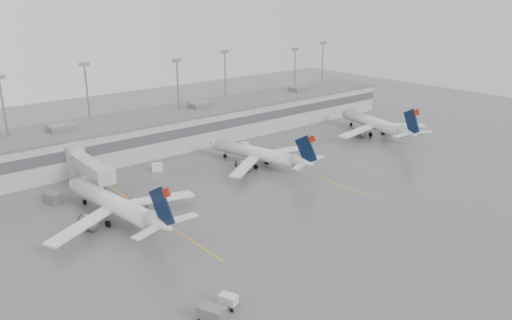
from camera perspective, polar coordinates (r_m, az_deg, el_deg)
ground at (r=79.31m, az=8.33°, el=-8.47°), size 260.00×260.00×0.00m
terminal at (r=121.46m, az=-12.24°, el=3.06°), size 152.00×17.00×9.45m
light_masts at (r=124.72m, az=-13.74°, el=7.07°), size 142.40×8.00×20.60m
jet_bridge_right at (r=102.93m, az=-19.07°, el=-0.55°), size 4.00×17.20×7.00m
stand_markings at (r=95.36m, az=-2.39°, el=-3.48°), size 105.25×40.00×0.01m
jet_mid_left at (r=84.59m, az=-15.69°, el=-4.92°), size 27.02×30.48×9.89m
jet_mid_right at (r=107.44m, az=0.41°, el=0.74°), size 24.89×28.22×9.27m
jet_far_right at (r=135.04m, az=13.60°, el=4.06°), size 26.98×30.60×10.05m
baggage_tug at (r=62.15m, az=-3.19°, el=-15.91°), size 2.39×2.91×1.62m
baggage_cart at (r=59.60m, az=-5.06°, el=-17.16°), size 2.88×3.61×2.03m
gse_uld_b at (r=107.38m, az=-11.23°, el=-0.80°), size 2.71×2.32×1.62m
gse_uld_c at (r=119.52m, az=-1.44°, el=1.58°), size 2.60×1.90×1.71m
gse_loader at (r=96.39m, az=-22.27°, el=-4.07°), size 2.87×3.56×1.93m
cone_b at (r=95.29m, az=-14.48°, el=-3.89°), size 0.41×0.41×0.66m
cone_c at (r=117.02m, az=2.25°, el=0.92°), size 0.39×0.39×0.62m
cone_d at (r=141.25m, az=10.64°, el=3.71°), size 0.39×0.39×0.63m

